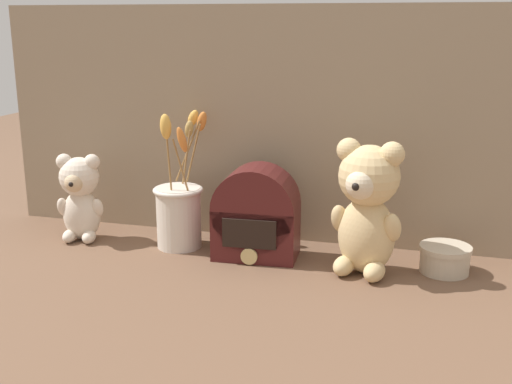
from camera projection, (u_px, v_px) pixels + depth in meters
name	position (u px, v px, depth m)	size (l,w,h in m)	color
ground_plane	(254.00, 260.00, 1.47)	(4.00, 4.00, 0.00)	brown
backdrop_wall	(272.00, 126.00, 1.55)	(1.40, 0.02, 0.57)	gray
teddy_bear_large	(367.00, 205.00, 1.35)	(0.16, 0.15, 0.29)	#DBBC84
teddy_bear_medium	(80.00, 196.00, 1.57)	(0.12, 0.11, 0.22)	beige
flower_vase	(179.00, 209.00, 1.53)	(0.12, 0.16, 0.33)	silver
vintage_radio	(254.00, 217.00, 1.46)	(0.20, 0.13, 0.21)	#4C1919
decorative_tin_tall	(445.00, 259.00, 1.39)	(0.11, 0.11, 0.06)	beige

